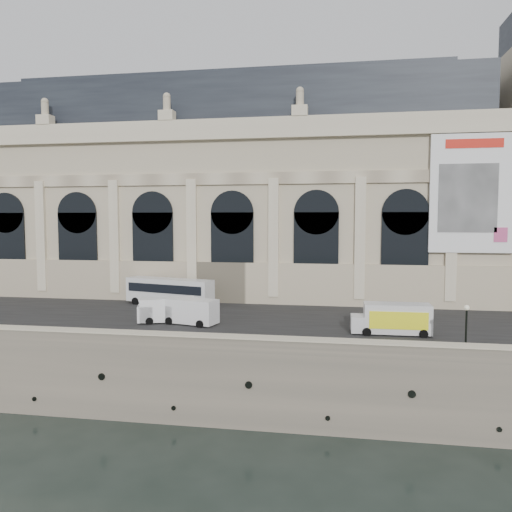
{
  "coord_description": "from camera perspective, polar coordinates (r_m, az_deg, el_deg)",
  "views": [
    {
      "loc": [
        8.71,
        -36.57,
        16.25
      ],
      "look_at": [
        -1.14,
        22.0,
        11.79
      ],
      "focal_mm": 35.0,
      "sensor_mm": 36.0,
      "label": 1
    }
  ],
  "objects": [
    {
      "name": "van_c",
      "position": [
        50.31,
        -10.5,
        -6.09
      ],
      "size": [
        5.85,
        3.69,
        2.44
      ],
      "color": "white",
      "rests_on": "quay"
    },
    {
      "name": "box_truck",
      "position": [
        46.05,
        15.33,
        -6.95
      ],
      "size": [
        6.91,
        2.55,
        2.77
      ],
      "color": "silver",
      "rests_on": "quay"
    },
    {
      "name": "quay",
      "position": [
        73.3,
        2.58,
        -6.13
      ],
      "size": [
        160.0,
        70.0,
        6.0
      ],
      "primitive_type": "cube",
      "color": "gray",
      "rests_on": "ground"
    },
    {
      "name": "van_b",
      "position": [
        49.18,
        -7.91,
        -6.27
      ],
      "size": [
        5.95,
        3.43,
        2.49
      ],
      "color": "white",
      "rests_on": "quay"
    },
    {
      "name": "ground",
      "position": [
        40.95,
        -3.74,
        -19.1
      ],
      "size": [
        260.0,
        260.0,
        0.0
      ],
      "primitive_type": "plane",
      "color": "black",
      "rests_on": "ground"
    },
    {
      "name": "street",
      "position": [
        52.32,
        -0.22,
        -6.97
      ],
      "size": [
        160.0,
        24.0,
        0.06
      ],
      "primitive_type": "cube",
      "color": "#2D2D2D",
      "rests_on": "quay"
    },
    {
      "name": "museum",
      "position": [
        69.1,
        -2.76,
        7.17
      ],
      "size": [
        69.0,
        18.7,
        29.1
      ],
      "color": "#C3B296",
      "rests_on": "quay"
    },
    {
      "name": "parapet",
      "position": [
        39.37,
        -3.59,
        -9.88
      ],
      "size": [
        160.0,
        1.4,
        1.21
      ],
      "color": "gray",
      "rests_on": "quay"
    },
    {
      "name": "bus_left",
      "position": [
        59.54,
        -9.87,
        -3.93
      ],
      "size": [
        11.15,
        4.99,
        3.22
      ],
      "color": "silver",
      "rests_on": "quay"
    },
    {
      "name": "lamp_right",
      "position": [
        40.47,
        22.88,
        -7.91
      ],
      "size": [
        0.4,
        0.4,
        3.89
      ],
      "color": "black",
      "rests_on": "quay"
    }
  ]
}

